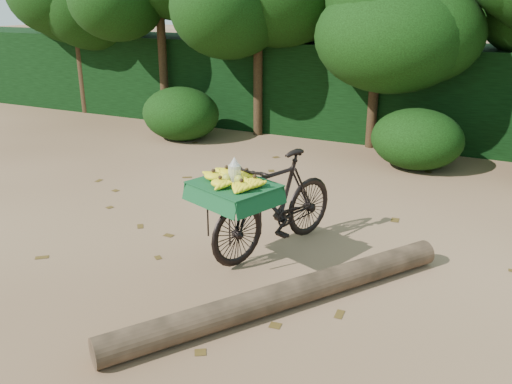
% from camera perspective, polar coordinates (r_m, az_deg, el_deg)
% --- Properties ---
extents(ground, '(80.00, 80.00, 0.00)m').
position_cam_1_polar(ground, '(5.92, -6.18, -7.05)').
color(ground, '#A87E5A').
rests_on(ground, ground).
extents(vendor_bicycle, '(1.25, 1.95, 1.11)m').
position_cam_1_polar(vendor_bicycle, '(5.87, 1.89, -1.09)').
color(vendor_bicycle, black).
rests_on(vendor_bicycle, ground).
extents(fallen_log, '(2.19, 3.02, 0.25)m').
position_cam_1_polar(fallen_log, '(5.00, 3.24, -10.74)').
color(fallen_log, brown).
rests_on(fallen_log, ground).
extents(hedge_backdrop, '(26.00, 1.80, 1.80)m').
position_cam_1_polar(hedge_backdrop, '(11.25, 10.97, 10.60)').
color(hedge_backdrop, black).
rests_on(hedge_backdrop, ground).
extents(tree_row, '(14.50, 2.00, 4.00)m').
position_cam_1_polar(tree_row, '(10.56, 6.64, 16.23)').
color(tree_row, black).
rests_on(tree_row, ground).
extents(bush_clumps, '(8.80, 1.70, 0.90)m').
position_cam_1_polar(bush_clumps, '(9.32, 10.48, 5.87)').
color(bush_clumps, black).
rests_on(bush_clumps, ground).
extents(leaf_litter, '(7.00, 7.30, 0.01)m').
position_cam_1_polar(leaf_litter, '(6.42, -3.13, -4.65)').
color(leaf_litter, '#4F3915').
rests_on(leaf_litter, ground).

